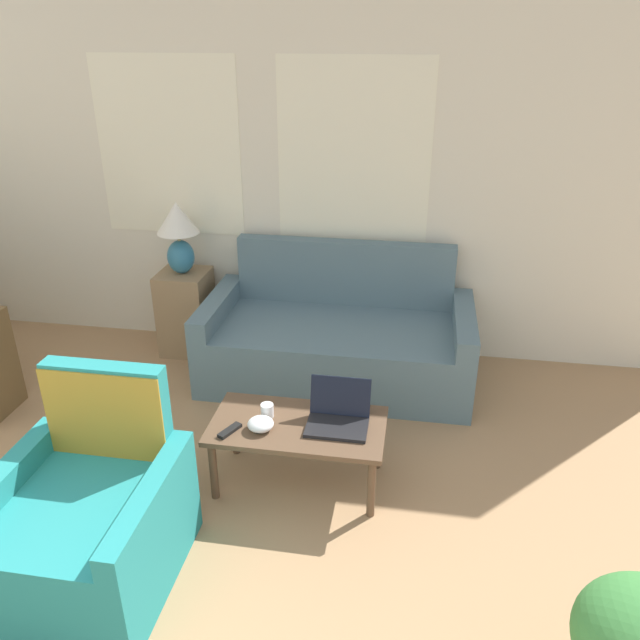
# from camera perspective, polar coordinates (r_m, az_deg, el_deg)

# --- Properties ---
(wall_back) EXTENTS (6.55, 0.06, 2.60)m
(wall_back) POSITION_cam_1_polar(r_m,az_deg,el_deg) (4.78, -4.43, 12.37)
(wall_back) COLOR silver
(wall_back) RESTS_ON ground_plane
(couch) EXTENTS (1.91, 0.93, 0.93)m
(couch) POSITION_cam_1_polar(r_m,az_deg,el_deg) (4.58, 1.68, -1.88)
(couch) COLOR slate
(couch) RESTS_ON ground_plane
(armchair) EXTENTS (0.79, 0.84, 0.94)m
(armchair) POSITION_cam_1_polar(r_m,az_deg,el_deg) (3.22, -20.28, -16.89)
(armchair) COLOR teal
(armchair) RESTS_ON ground_plane
(side_table) EXTENTS (0.37, 0.37, 0.66)m
(side_table) POSITION_cam_1_polar(r_m,az_deg,el_deg) (5.02, -12.12, 0.73)
(side_table) COLOR #937551
(side_table) RESTS_ON ground_plane
(table_lamp) EXTENTS (0.32, 0.32, 0.55)m
(table_lamp) POSITION_cam_1_polar(r_m,az_deg,el_deg) (4.79, -12.84, 8.00)
(table_lamp) COLOR teal
(table_lamp) RESTS_ON side_table
(coffee_table) EXTENTS (0.96, 0.51, 0.40)m
(coffee_table) POSITION_cam_1_polar(r_m,az_deg,el_deg) (3.48, -2.04, -10.10)
(coffee_table) COLOR brown
(coffee_table) RESTS_ON ground_plane
(laptop) EXTENTS (0.33, 0.28, 0.23)m
(laptop) POSITION_cam_1_polar(r_m,az_deg,el_deg) (3.43, 1.67, -8.72)
(laptop) COLOR black
(laptop) RESTS_ON coffee_table
(cup_navy) EXTENTS (0.07, 0.07, 0.08)m
(cup_navy) POSITION_cam_1_polar(r_m,az_deg,el_deg) (3.50, -4.85, -8.25)
(cup_navy) COLOR white
(cup_navy) RESTS_ON coffee_table
(snack_bowl) EXTENTS (0.14, 0.14, 0.07)m
(snack_bowl) POSITION_cam_1_polar(r_m,az_deg,el_deg) (3.41, -5.45, -9.45)
(snack_bowl) COLOR white
(snack_bowl) RESTS_ON coffee_table
(tv_remote) EXTENTS (0.11, 0.15, 0.02)m
(tv_remote) POSITION_cam_1_polar(r_m,az_deg,el_deg) (3.42, -8.26, -9.97)
(tv_remote) COLOR black
(tv_remote) RESTS_ON coffee_table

